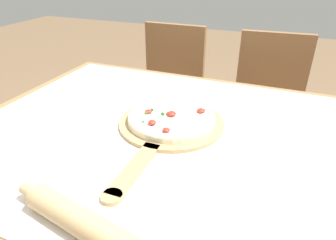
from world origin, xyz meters
The scene contains 7 objects.
dining_table centered at (0.00, 0.00, 0.64)m, with size 1.22×1.03×0.75m.
towel_cloth centered at (0.00, 0.00, 0.75)m, with size 1.14×0.95×0.00m.
pizza_peel centered at (0.03, 0.03, 0.76)m, with size 0.34×0.56×0.01m.
pizza centered at (0.03, 0.06, 0.78)m, with size 0.28×0.28×0.03m.
rolling_pin centered at (0.04, -0.41, 0.78)m, with size 0.39×0.11×0.05m.
chair_left centered at (-0.30, 0.89, 0.51)m, with size 0.41×0.41×0.88m.
chair_right centered at (0.29, 0.89, 0.51)m, with size 0.42×0.42×0.88m.
Camera 1 is at (0.34, -0.73, 1.23)m, focal length 32.00 mm.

